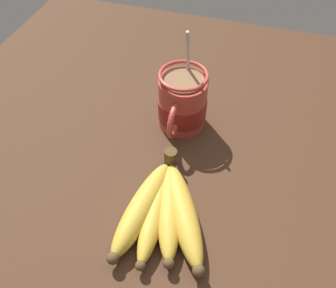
# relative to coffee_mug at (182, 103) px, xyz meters

# --- Properties ---
(table) EXTENTS (0.92, 0.92, 0.04)m
(table) POSITION_rel_coffee_mug_xyz_m (0.09, 0.01, -0.07)
(table) COLOR #422819
(table) RESTS_ON ground
(coffee_mug) EXTENTS (0.13, 0.08, 0.17)m
(coffee_mug) POSITION_rel_coffee_mug_xyz_m (0.00, 0.00, 0.00)
(coffee_mug) COLOR #B23D33
(coffee_mug) RESTS_ON table
(banana_bunch) EXTENTS (0.19, 0.14, 0.04)m
(banana_bunch) POSITION_rel_coffee_mug_xyz_m (0.19, 0.03, -0.03)
(banana_bunch) COLOR #4C381E
(banana_bunch) RESTS_ON table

